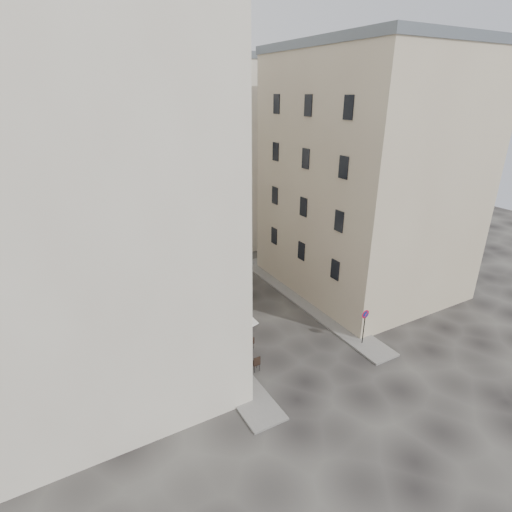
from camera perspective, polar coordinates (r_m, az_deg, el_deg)
ground at (r=27.93m, az=2.74°, el=-10.96°), size 90.00×90.00×0.00m
sidewalk_left at (r=29.31m, az=-9.09°, el=-9.35°), size 2.00×22.00×0.12m
sidewalk_right at (r=32.22m, az=6.77°, el=-6.09°), size 2.00×18.00×0.12m
building_left at (r=23.32m, az=-23.79°, el=8.03°), size 12.20×16.20×20.60m
building_right at (r=33.22m, az=15.60°, el=11.14°), size 12.20×14.20×18.60m
building_back at (r=40.81m, az=-12.86°, el=13.37°), size 18.20×10.20×18.60m
cafe_storefront at (r=26.02m, az=-6.57°, el=-8.95°), size 1.74×7.30×3.50m
stone_steps at (r=37.70m, az=-7.36°, el=-1.14°), size 9.00×3.15×0.80m
bollard_near at (r=25.59m, az=-2.38°, el=-13.02°), size 0.12×0.12×0.98m
bollard_mid at (r=28.25m, az=-5.65°, el=-9.37°), size 0.12×0.12×0.98m
bollard_far at (r=31.07m, az=-8.29°, el=-6.34°), size 0.12×0.12×0.98m
no_parking_sign at (r=26.75m, az=15.28°, el=-8.87°), size 0.59×0.10×2.57m
bistro_table_a at (r=24.23m, az=-1.20°, el=-15.37°), size 1.43×0.67×1.01m
bistro_table_b at (r=26.11m, az=-1.63°, el=-12.46°), size 1.19×0.56×0.83m
bistro_table_c at (r=27.87m, az=-5.37°, el=-10.01°), size 1.26×0.59×0.89m
bistro_table_d at (r=28.47m, az=-5.23°, el=-9.26°), size 1.25×0.59×0.88m
bistro_table_e at (r=30.40m, az=-8.23°, el=-7.07°), size 1.42×0.66×1.00m
pedestrian at (r=27.41m, az=-4.88°, el=-9.43°), size 0.81×0.74×1.86m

